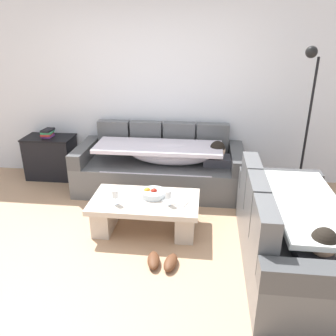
{
  "coord_description": "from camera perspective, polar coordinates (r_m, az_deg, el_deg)",
  "views": [
    {
      "loc": [
        0.84,
        -2.79,
        2.17
      ],
      "look_at": [
        0.4,
        1.08,
        0.55
      ],
      "focal_mm": 36.76,
      "sensor_mm": 36.0,
      "label": 1
    }
  ],
  "objects": [
    {
      "name": "pair_of_shoes",
      "position": [
        3.47,
        -1.0,
        -15.21
      ],
      "size": [
        0.33,
        0.3,
        0.09
      ],
      "color": "#59331E",
      "rests_on": "ground_plane"
    },
    {
      "name": "book_stack_on_cabinet",
      "position": [
        5.4,
        -19.35,
        5.52
      ],
      "size": [
        0.18,
        0.22,
        0.12
      ],
      "color": "#72337F",
      "rests_on": "side_cabinet"
    },
    {
      "name": "fruit_bowl",
      "position": [
        3.89,
        -2.53,
        -4.19
      ],
      "size": [
        0.28,
        0.28,
        0.1
      ],
      "color": "silver",
      "rests_on": "coffee_table"
    },
    {
      "name": "wine_glass_near_left",
      "position": [
        3.73,
        -8.76,
        -4.36
      ],
      "size": [
        0.07,
        0.07,
        0.17
      ],
      "color": "silver",
      "rests_on": "coffee_table"
    },
    {
      "name": "couch_near_window",
      "position": [
        3.53,
        19.86,
        -10.27
      ],
      "size": [
        0.92,
        1.89,
        0.88
      ],
      "rotation": [
        0.0,
        0.0,
        1.57
      ],
      "color": "#5A5B5D",
      "rests_on": "ground_plane"
    },
    {
      "name": "side_cabinet",
      "position": [
        5.51,
        -18.81,
        1.72
      ],
      "size": [
        0.72,
        0.44,
        0.64
      ],
      "color": "black",
      "rests_on": "ground_plane"
    },
    {
      "name": "open_magazine",
      "position": [
        3.82,
        1.38,
        -5.29
      ],
      "size": [
        0.33,
        0.29,
        0.01
      ],
      "primitive_type": "cube",
      "rotation": [
        0.0,
        0.0,
        -0.33
      ],
      "color": "white",
      "rests_on": "coffee_table"
    },
    {
      "name": "floor_lamp",
      "position": [
        4.75,
        21.92,
        8.15
      ],
      "size": [
        0.33,
        0.31,
        1.95
      ],
      "color": "black",
      "rests_on": "ground_plane"
    },
    {
      "name": "wine_glass_near_right",
      "position": [
        3.68,
        0.02,
        -4.5
      ],
      "size": [
        0.07,
        0.07,
        0.17
      ],
      "color": "silver",
      "rests_on": "coffee_table"
    },
    {
      "name": "back_wall",
      "position": [
        5.08,
        -3.19,
        13.28
      ],
      "size": [
        9.0,
        0.1,
        2.7
      ],
      "primitive_type": "cube",
      "color": "white",
      "rests_on": "ground_plane"
    },
    {
      "name": "couch_along_wall",
      "position": [
        4.82,
        -1.0,
        0.17
      ],
      "size": [
        2.29,
        0.92,
        0.88
      ],
      "color": "#5A5B5D",
      "rests_on": "ground_plane"
    },
    {
      "name": "coffee_table",
      "position": [
        3.91,
        -3.81,
        -7.03
      ],
      "size": [
        1.2,
        0.68,
        0.38
      ],
      "color": "beige",
      "rests_on": "ground_plane"
    },
    {
      "name": "ground_plane",
      "position": [
        3.63,
        -8.45,
        -14.36
      ],
      "size": [
        14.0,
        14.0,
        0.0
      ],
      "primitive_type": "plane",
      "color": "tan"
    }
  ]
}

